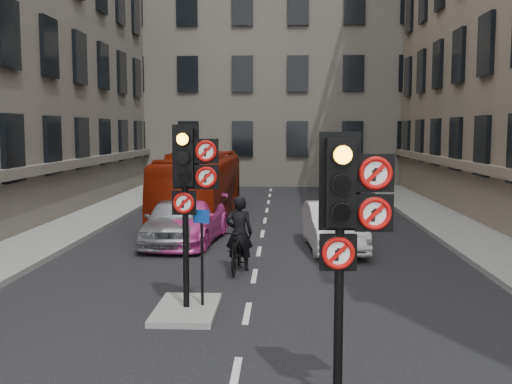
# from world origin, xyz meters

# --- Properties ---
(pavement_left) EXTENTS (3.00, 50.00, 0.16)m
(pavement_left) POSITION_xyz_m (-7.20, 12.00, 0.08)
(pavement_left) COLOR gray
(pavement_left) RESTS_ON ground
(pavement_right) EXTENTS (3.00, 50.00, 0.16)m
(pavement_right) POSITION_xyz_m (7.20, 12.00, 0.08)
(pavement_right) COLOR gray
(pavement_right) RESTS_ON ground
(centre_island) EXTENTS (1.20, 2.00, 0.12)m
(centre_island) POSITION_xyz_m (-1.20, 5.00, 0.06)
(centre_island) COLOR gray
(centre_island) RESTS_ON ground
(building_far) EXTENTS (30.00, 14.00, 20.00)m
(building_far) POSITION_xyz_m (0.00, 38.00, 10.00)
(building_far) COLOR #6B655B
(building_far) RESTS_ON ground
(signal_near) EXTENTS (0.91, 0.40, 3.58)m
(signal_near) POSITION_xyz_m (1.49, 0.99, 2.58)
(signal_near) COLOR black
(signal_near) RESTS_ON ground
(signal_far) EXTENTS (0.91, 0.40, 3.58)m
(signal_far) POSITION_xyz_m (-1.11, 4.99, 2.70)
(signal_far) COLOR black
(signal_far) RESTS_ON centre_island
(car_silver) EXTENTS (1.81, 4.39, 1.49)m
(car_silver) POSITION_xyz_m (-2.66, 12.05, 0.74)
(car_silver) COLOR #A2A4A9
(car_silver) RESTS_ON ground
(car_white) EXTENTS (1.80, 4.34, 1.40)m
(car_white) POSITION_xyz_m (2.21, 11.45, 0.70)
(car_white) COLOR silver
(car_white) RESTS_ON ground
(car_pink) EXTENTS (2.44, 4.98, 1.39)m
(car_pink) POSITION_xyz_m (-2.31, 12.31, 0.70)
(car_pink) COLOR #D63F9A
(car_pink) RESTS_ON ground
(bus_red) EXTENTS (2.41, 9.71, 2.70)m
(bus_red) POSITION_xyz_m (-2.55, 16.98, 1.35)
(bus_red) COLOR maroon
(bus_red) RESTS_ON ground
(motorcycle) EXTENTS (0.62, 1.91, 1.14)m
(motorcycle) POSITION_xyz_m (-0.47, 8.45, 0.57)
(motorcycle) COLOR black
(motorcycle) RESTS_ON ground
(motorcyclist) EXTENTS (0.73, 0.51, 1.92)m
(motorcyclist) POSITION_xyz_m (-0.42, 8.59, 0.96)
(motorcyclist) COLOR black
(motorcyclist) RESTS_ON ground
(info_sign) EXTENTS (0.33, 0.14, 1.92)m
(info_sign) POSITION_xyz_m (-0.90, 5.10, 1.36)
(info_sign) COLOR black
(info_sign) RESTS_ON centre_island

